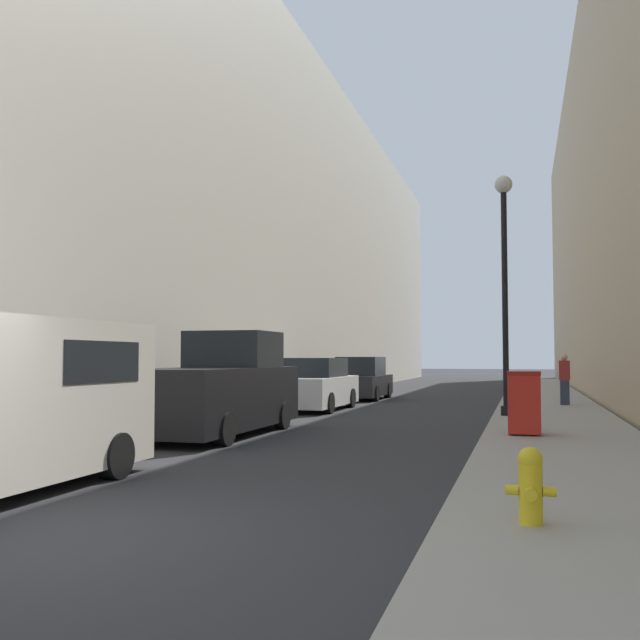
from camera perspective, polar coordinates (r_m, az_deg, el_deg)
name	(u,v)px	position (r m, az deg, el deg)	size (l,w,h in m)	color
ground_plane	(45,539)	(7.33, -21.14, -16.03)	(200.00, 200.00, 0.00)	#2D2D30
sidewalk_right	(549,408)	(23.78, 17.86, -6.73)	(3.12, 60.00, 0.15)	#9E998E
building_left_glass	(212,237)	(35.39, -8.60, 6.56)	(12.00, 60.00, 15.07)	beige
fire_hydrant	(531,484)	(6.96, 16.50, -12.46)	(0.45, 0.34, 0.70)	yellow
trash_bin	(524,402)	(14.78, 16.02, -6.33)	(0.64, 0.70, 1.25)	red
lamppost	(504,264)	(19.57, 14.54, 4.34)	(0.47, 0.47, 6.38)	black
pickup_truck	(219,390)	(15.73, -8.06, -5.58)	(2.07, 5.39, 2.27)	black
parked_sedan_near	(315,386)	(22.88, -0.37, -5.29)	(1.87, 4.64, 1.66)	silver
parked_sedan_far	(361,380)	(28.73, 3.31, -4.82)	(1.91, 4.28, 1.70)	black
pedestrian_on_sidewalk	(565,379)	(24.31, 18.98, -4.50)	(0.33, 0.22, 1.64)	#2D3347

